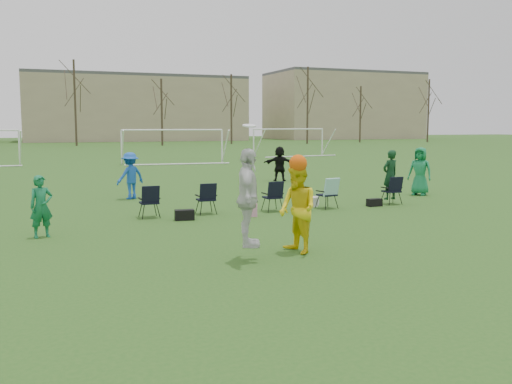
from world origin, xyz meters
name	(u,v)px	position (x,y,z in m)	size (l,w,h in m)	color
ground	(361,275)	(0.00, 0.00, 0.00)	(260.00, 260.00, 0.00)	#26541A
fielder_green_near	(41,206)	(-5.35, 5.91, 0.76)	(0.56, 0.37, 1.53)	#136C40
fielder_blue	(130,176)	(-2.16, 12.55, 0.87)	(1.12, 0.64, 1.73)	blue
fielder_green_far	(420,171)	(8.62, 9.64, 0.94)	(0.92, 0.60, 1.88)	#157946
fielder_black	(280,164)	(5.78, 16.85, 0.85)	(1.58, 0.50, 1.71)	black
center_contest	(276,203)	(-0.85, 1.97, 1.12)	(2.09, 1.44, 2.75)	silver
sideline_setup	(298,192)	(2.51, 7.89, 0.55)	(9.06, 1.78, 1.88)	#0D3319
goal_mid	(173,137)	(4.00, 32.00, 1.92)	(7.40, 0.63, 2.46)	white
goal_right	(289,134)	(16.00, 38.00, 1.92)	(7.35, 1.14, 2.46)	white
tree_line	(78,107)	(0.24, 69.85, 5.09)	(110.28, 3.28, 11.40)	#382B21
building_row	(105,107)	(6.73, 96.00, 5.99)	(126.00, 16.00, 13.00)	tan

